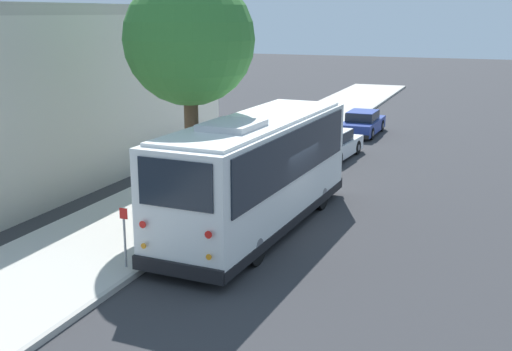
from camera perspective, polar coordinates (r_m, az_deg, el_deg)
ground_plane at (r=20.09m, az=2.08°, el=-4.50°), size 160.00×160.00×0.00m
sidewalk_slab at (r=21.80m, az=-8.76°, el=-2.93°), size 80.00×4.38×0.15m
curb_strip at (r=20.80m, az=-3.33°, el=-3.63°), size 80.00×0.14×0.15m
shuttle_bus at (r=19.26m, az=0.11°, el=0.67°), size 9.74×3.02×3.59m
parked_sedan_white at (r=29.35m, az=6.73°, el=2.68°), size 4.46×2.07×1.30m
parked_sedan_blue at (r=35.42m, az=9.45°, el=4.58°), size 4.33×1.80×1.30m
street_tree at (r=20.30m, az=-5.83°, el=12.67°), size 4.08×4.08×8.17m
sign_post_near at (r=16.63m, az=-11.59°, el=-5.37°), size 0.06×0.22×1.57m
sign_post_far at (r=17.70m, az=-9.27°, el=-3.98°), size 0.06×0.22×1.60m
fire_hydrant at (r=27.20m, az=2.22°, el=1.73°), size 0.22×0.22×0.81m
building_backdrop at (r=27.51m, az=-20.72°, el=6.55°), size 20.26×8.70×6.78m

